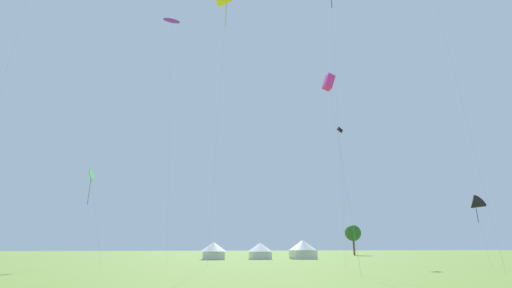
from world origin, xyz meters
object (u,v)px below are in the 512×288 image
object	(u,v)px
kite_purple_parafoil	(172,21)
kite_black_delta	(475,204)
tree_distant_left	(353,233)
kite_magenta_box	(329,83)
festival_tent_left	(260,250)
festival_tent_right	(214,250)
kite_black_diamond	(340,136)
kite_green_diamond	(91,178)
kite_yellow_delta	(226,0)
festival_tent_center	(303,248)

from	to	relation	value
kite_purple_parafoil	kite_black_delta	world-z (taller)	kite_purple_parafoil
kite_black_delta	tree_distant_left	bearing A→B (deg)	78.57
kite_magenta_box	festival_tent_left	world-z (taller)	kite_magenta_box
festival_tent_right	festival_tent_left	world-z (taller)	festival_tent_right
kite_magenta_box	festival_tent_right	world-z (taller)	kite_magenta_box
kite_black_diamond	festival_tent_right	xyz separation A→B (m)	(-19.87, 7.58, -18.20)
kite_black_diamond	festival_tent_right	distance (m)	28.00
kite_green_diamond	tree_distant_left	bearing A→B (deg)	38.44
festival_tent_left	tree_distant_left	xyz separation A→B (m)	(28.63, 23.31, 3.83)
kite_yellow_delta	kite_purple_parafoil	distance (m)	9.86
kite_magenta_box	festival_tent_right	bearing A→B (deg)	100.92
kite_black_diamond	kite_black_delta	bearing A→B (deg)	-70.45
kite_green_diamond	festival_tent_center	size ratio (longest dim) A/B	2.22
kite_purple_parafoil	tree_distant_left	size ratio (longest dim) A/B	4.68
kite_green_diamond	tree_distant_left	size ratio (longest dim) A/B	1.44
kite_green_diamond	festival_tent_right	world-z (taller)	kite_green_diamond
kite_black_delta	festival_tent_center	size ratio (longest dim) A/B	1.57
kite_black_diamond	kite_green_diamond	xyz separation A→B (m)	(-35.26, -10.17, -10.33)
festival_tent_center	tree_distant_left	xyz separation A→B (m)	(21.20, 23.31, 3.57)
kite_purple_parafoil	kite_yellow_delta	bearing A→B (deg)	-42.29
kite_yellow_delta	tree_distant_left	xyz separation A→B (m)	(37.47, 43.61, -28.05)
festival_tent_right	tree_distant_left	distance (m)	43.34
kite_purple_parafoil	festival_tent_right	world-z (taller)	kite_purple_parafoil
kite_black_delta	festival_tent_center	world-z (taller)	kite_black_delta
kite_black_diamond	kite_magenta_box	world-z (taller)	kite_black_diamond
kite_black_delta	kite_magenta_box	distance (m)	23.16
kite_yellow_delta	kite_black_diamond	bearing A→B (deg)	31.20
kite_yellow_delta	kite_black_diamond	size ratio (longest dim) A/B	1.61
kite_yellow_delta	kite_black_delta	distance (m)	38.89
kite_yellow_delta	kite_green_diamond	distance (m)	28.00
festival_tent_center	kite_yellow_delta	bearing A→B (deg)	-128.71
kite_purple_parafoil	kite_black_delta	xyz separation A→B (m)	(34.81, -12.26, -27.21)
kite_black_delta	festival_tent_center	distance (m)	28.66
kite_yellow_delta	festival_tent_right	xyz separation A→B (m)	(1.13, 20.30, -31.83)
kite_black_diamond	festival_tent_left	distance (m)	23.20
kite_magenta_box	tree_distant_left	bearing A→B (deg)	62.34
kite_black_diamond	kite_purple_parafoil	distance (m)	32.12
kite_green_diamond	festival_tent_center	xyz separation A→B (m)	(30.53, 17.75, -7.66)
kite_yellow_delta	kite_purple_parafoil	size ratio (longest dim) A/B	1.02
kite_yellow_delta	festival_tent_right	size ratio (longest dim) A/B	8.34
kite_yellow_delta	kite_black_diamond	world-z (taller)	kite_yellow_delta
kite_green_diamond	festival_tent_right	distance (m)	24.77
festival_tent_right	festival_tent_left	bearing A→B (deg)	-0.00
festival_tent_right	tree_distant_left	size ratio (longest dim) A/B	0.57
kite_black_delta	tree_distant_left	size ratio (longest dim) A/B	1.02
kite_green_diamond	kite_magenta_box	distance (m)	27.72
kite_yellow_delta	festival_tent_center	bearing A→B (deg)	51.29
kite_black_diamond	kite_magenta_box	distance (m)	29.61
tree_distant_left	kite_black_diamond	bearing A→B (deg)	-118.07
kite_black_delta	kite_magenta_box	size ratio (longest dim) A/B	0.46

